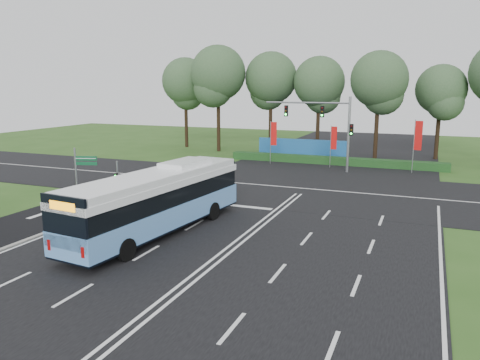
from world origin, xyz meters
The scene contains 15 objects.
ground centered at (0.00, 0.00, 0.00)m, with size 120.00×120.00×0.00m, color #2D521B.
road_main centered at (0.00, 0.00, 0.02)m, with size 20.00×120.00×0.04m, color black.
road_cross centered at (0.00, 12.00, 0.03)m, with size 120.00×14.00×0.05m, color black.
bike_path centered at (-12.50, -3.00, 0.03)m, with size 5.00×18.00×0.06m, color black.
kerb_strip centered at (-10.10, -3.00, 0.06)m, with size 0.25×18.00×0.12m, color gray.
city_bus centered at (-4.42, -2.04, 1.84)m, with size 3.97×12.96×3.66m.
pedestrian_signal centered at (-10.20, 2.20, 1.66)m, with size 0.28×0.40×3.03m.
street_sign centered at (-12.40, 1.27, 2.48)m, with size 1.47×0.53×3.92m.
banner_flag_left centered at (-5.95, 22.47, 2.90)m, with size 0.63×0.25×4.44m.
banner_flag_mid centered at (0.22, 22.52, 2.73)m, with size 0.62×0.06×4.17m.
banner_flag_right centered at (7.88, 22.17, 3.22)m, with size 0.71×0.24×4.97m.
traffic_light_gantry centered at (0.21, 20.50, 4.66)m, with size 8.41×0.28×7.00m.
hedge centered at (0.00, 24.50, 0.40)m, with size 22.00×1.20×0.80m, color #163D19.
blue_hoarding centered at (-4.00, 27.00, 1.10)m, with size 10.00×0.30×2.20m, color #1D5B9E.
eucalyptus_row centered at (-3.47, 30.81, 8.78)m, with size 42.46×8.89×12.81m.
Camera 1 is at (8.87, -23.06, 7.89)m, focal length 35.00 mm.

